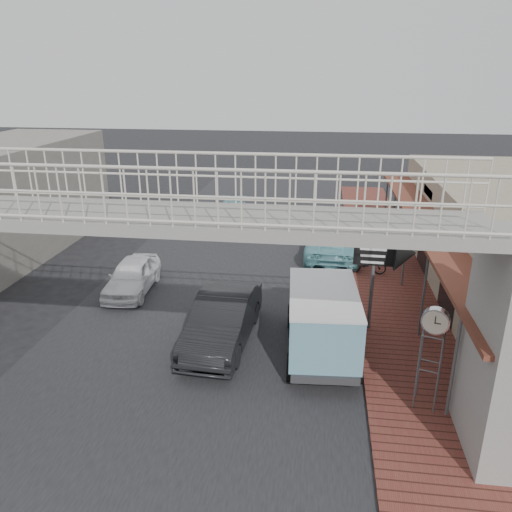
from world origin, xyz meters
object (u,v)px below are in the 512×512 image
(angkot_van, at_px, (322,313))
(street_clock, at_px, (435,326))
(white_hatchback, at_px, (132,276))
(motorcycle_far, at_px, (355,222))
(angkot_far, at_px, (231,214))
(angkot_curb, at_px, (332,241))
(motorcycle_near, at_px, (367,264))
(dark_sedan, at_px, (223,320))
(arrow_sign, at_px, (402,254))

(angkot_van, xyz_separation_m, street_clock, (2.63, -2.25, 0.97))
(white_hatchback, height_order, motorcycle_far, white_hatchback)
(angkot_far, xyz_separation_m, street_clock, (7.74, -15.23, 1.72))
(angkot_curb, xyz_separation_m, angkot_van, (-0.39, -8.75, 0.66))
(white_hatchback, xyz_separation_m, motorcycle_far, (8.88, 8.50, 0.03))
(motorcycle_far, bearing_deg, motorcycle_near, -162.63)
(motorcycle_far, bearing_deg, dark_sedan, 173.78)
(dark_sedan, relative_size, motorcycle_near, 3.07)
(dark_sedan, height_order, motorcycle_near, dark_sedan)
(motorcycle_near, relative_size, street_clock, 0.57)
(dark_sedan, height_order, motorcycle_far, dark_sedan)
(dark_sedan, xyz_separation_m, angkot_van, (3.05, -0.29, 0.58))
(dark_sedan, relative_size, angkot_van, 1.05)
(dark_sedan, relative_size, arrow_sign, 1.44)
(white_hatchback, bearing_deg, motorcycle_near, 14.27)
(motorcycle_near, distance_m, street_clock, 8.95)
(dark_sedan, bearing_deg, motorcycle_near, 54.79)
(angkot_curb, distance_m, arrow_sign, 7.68)
(angkot_curb, bearing_deg, dark_sedan, 69.82)
(dark_sedan, relative_size, angkot_far, 1.13)
(dark_sedan, height_order, angkot_far, dark_sedan)
(arrow_sign, bearing_deg, dark_sedan, -163.69)
(angkot_far, relative_size, arrow_sign, 1.28)
(street_clock, bearing_deg, angkot_van, 156.74)
(angkot_van, bearing_deg, motorcycle_far, 78.78)
(angkot_van, xyz_separation_m, motorcycle_near, (1.82, 6.48, -0.86))
(white_hatchback, distance_m, angkot_curb, 9.20)
(angkot_far, xyz_separation_m, motorcycle_far, (6.73, -0.84, 0.05))
(angkot_curb, relative_size, motorcycle_near, 3.27)
(angkot_far, height_order, motorcycle_far, motorcycle_far)
(angkot_curb, xyz_separation_m, arrow_sign, (1.94, -7.14, 2.05))
(angkot_far, distance_m, arrow_sign, 13.76)
(street_clock, relative_size, arrow_sign, 0.82)
(angkot_curb, height_order, street_clock, street_clock)
(motorcycle_near, height_order, motorcycle_far, motorcycle_far)
(dark_sedan, distance_m, street_clock, 6.41)
(street_clock, height_order, arrow_sign, arrow_sign)
(motorcycle_near, height_order, street_clock, street_clock)
(white_hatchback, xyz_separation_m, motorcycle_near, (9.09, 2.83, -0.13))
(angkot_curb, distance_m, motorcycle_far, 3.60)
(motorcycle_far, height_order, street_clock, street_clock)
(angkot_curb, relative_size, angkot_far, 1.20)
(angkot_far, relative_size, street_clock, 1.56)
(dark_sedan, distance_m, angkot_van, 3.12)
(angkot_curb, bearing_deg, arrow_sign, 107.17)
(angkot_far, bearing_deg, motorcycle_near, -47.20)
(white_hatchback, distance_m, street_clock, 11.64)
(angkot_curb, distance_m, motorcycle_near, 2.70)
(white_hatchback, xyz_separation_m, angkot_van, (7.26, -3.65, 0.73))
(angkot_van, distance_m, arrow_sign, 3.16)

